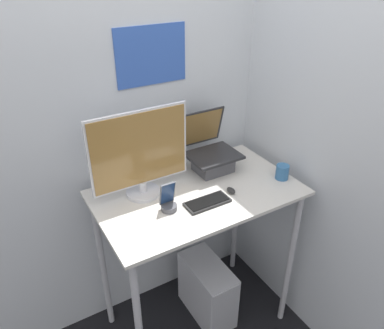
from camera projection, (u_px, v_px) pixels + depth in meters
The scene contains 10 objects.
wall_back at pixel (162, 124), 2.24m from camera, with size 6.00×0.06×2.60m.
wall_side_right at pixel (335, 148), 1.96m from camera, with size 0.05×6.00×2.60m.
desk at pixel (197, 215), 2.13m from camera, with size 1.11×0.66×1.05m.
laptop at pixel (211, 156), 2.22m from camera, with size 0.30×0.30×0.34m.
monitor at pixel (140, 156), 1.92m from camera, with size 0.54×0.18×0.48m.
keyboard at pixel (207, 202), 1.95m from camera, with size 0.24×0.11×0.02m.
mouse at pixel (231, 191), 2.03m from camera, with size 0.04×0.06×0.03m.
cell_phone at pixel (168, 203), 1.89m from camera, with size 0.08×0.08×0.16m.
computer_tower at pixel (207, 290), 2.52m from camera, with size 0.22×0.43×0.42m.
mug at pixel (282, 172), 2.15m from camera, with size 0.07×0.07×0.09m.
Camera 1 is at (-0.89, -1.12, 2.20)m, focal length 35.00 mm.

